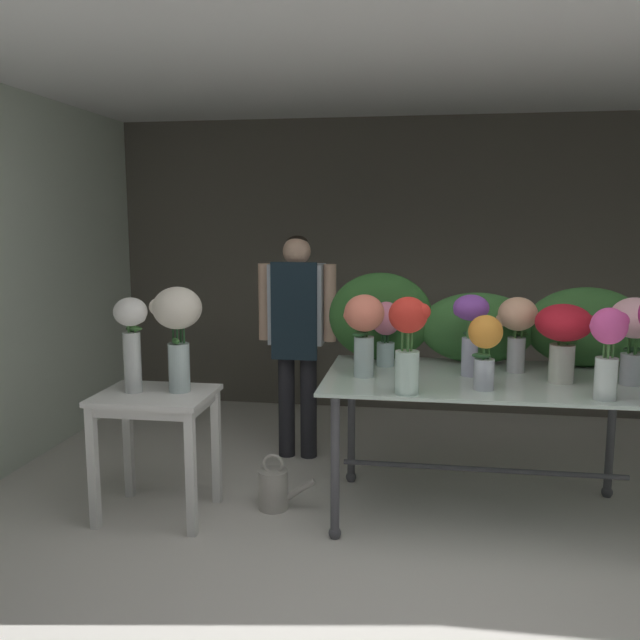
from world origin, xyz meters
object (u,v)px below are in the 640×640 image
vase_rosy_ranunculus (386,328)px  display_table_glass (485,398)px  vase_violet_peonies (471,323)px  vase_coral_hydrangea (364,325)px  vase_sunset_snapdragons (485,346)px  vase_cream_lisianthus_tall (177,323)px  watering_can (274,488)px  vase_crimson_freesia (563,332)px  florist (297,323)px  vase_fuchsia_carnations (608,346)px  side_table_white (156,412)px  vase_scarlet_tulips (408,338)px  vase_white_roses_tall (132,336)px  vase_blush_stock (634,328)px  vase_peach_dahlias (517,324)px

vase_rosy_ranunculus → display_table_glass: bearing=-21.1°
vase_violet_peonies → vase_coral_hydrangea: 0.61m
vase_sunset_snapdragons → vase_cream_lisianthus_tall: 1.72m
watering_can → vase_sunset_snapdragons: bearing=-9.2°
vase_sunset_snapdragons → vase_crimson_freesia: bearing=28.1°
florist → vase_fuchsia_carnations: 2.18m
vase_cream_lisianthus_tall → vase_rosy_ranunculus: bearing=20.8°
display_table_glass → vase_rosy_ranunculus: vase_rosy_ranunculus is taller
vase_cream_lisianthus_tall → side_table_white: bearing=-157.4°
vase_scarlet_tulips → vase_rosy_ranunculus: size_ratio=1.27×
display_table_glass → vase_white_roses_tall: bearing=-172.3°
vase_cream_lisianthus_tall → vase_coral_hydrangea: bearing=7.2°
vase_scarlet_tulips → watering_can: size_ratio=1.43×
display_table_glass → vase_coral_hydrangea: (-0.69, -0.09, 0.42)m
florist → vase_crimson_freesia: florist is taller
watering_can → vase_crimson_freesia: bearing=1.4°
vase_cream_lisianthus_tall → vase_blush_stock: bearing=4.0°
vase_violet_peonies → vase_cream_lisianthus_tall: (-1.66, -0.25, 0.00)m
vase_blush_stock → vase_peach_dahlias: (-0.58, 0.22, -0.03)m
vase_scarlet_tulips → vase_cream_lisianthus_tall: size_ratio=0.83×
vase_blush_stock → vase_fuchsia_carnations: 0.41m
vase_white_roses_tall → side_table_white: bearing=0.2°
side_table_white → watering_can: bearing=15.7°
watering_can → vase_rosy_ranunculus: bearing=25.9°
vase_blush_stock → vase_rosy_ranunculus: bearing=168.7°
florist → vase_violet_peonies: (1.16, -0.79, 0.15)m
display_table_glass → vase_white_roses_tall: size_ratio=3.31×
florist → watering_can: (0.03, -0.91, -0.87)m
vase_fuchsia_carnations → vase_peach_dahlias: (-0.37, 0.57, 0.01)m
side_table_white → vase_sunset_snapdragons: (1.85, -0.01, 0.44)m
vase_fuchsia_carnations → vase_white_roses_tall: bearing=177.3°
vase_violet_peonies → vase_coral_hydrangea: size_ratio=0.99×
vase_fuchsia_carnations → vase_rosy_ranunculus: (-1.13, 0.62, -0.04)m
vase_blush_stock → watering_can: size_ratio=1.36×
vase_rosy_ranunculus → vase_white_roses_tall: vase_white_roses_tall is taller
vase_coral_hydrangea → vase_rosy_ranunculus: size_ratio=1.19×
vase_blush_stock → vase_sunset_snapdragons: (-0.80, -0.24, -0.08)m
florist → vase_blush_stock: bearing=-23.2°
display_table_glass → vase_white_roses_tall: 2.06m
vase_sunset_snapdragons → watering_can: bearing=170.8°
vase_fuchsia_carnations → watering_can: size_ratio=1.32×
vase_scarlet_tulips → watering_can: 1.32m
vase_crimson_freesia → vase_cream_lisianthus_tall: size_ratio=0.72×
vase_crimson_freesia → vase_peach_dahlias: bearing=134.2°
vase_sunset_snapdragons → vase_cream_lisianthus_tall: size_ratio=0.65×
side_table_white → vase_peach_dahlias: size_ratio=1.66×
display_table_glass → florist: size_ratio=1.13×
display_table_glass → watering_can: (-1.23, -0.09, -0.59)m
vase_rosy_ranunculus → vase_crimson_freesia: bearing=-15.6°
side_table_white → vase_coral_hydrangea: vase_coral_hydrangea is taller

